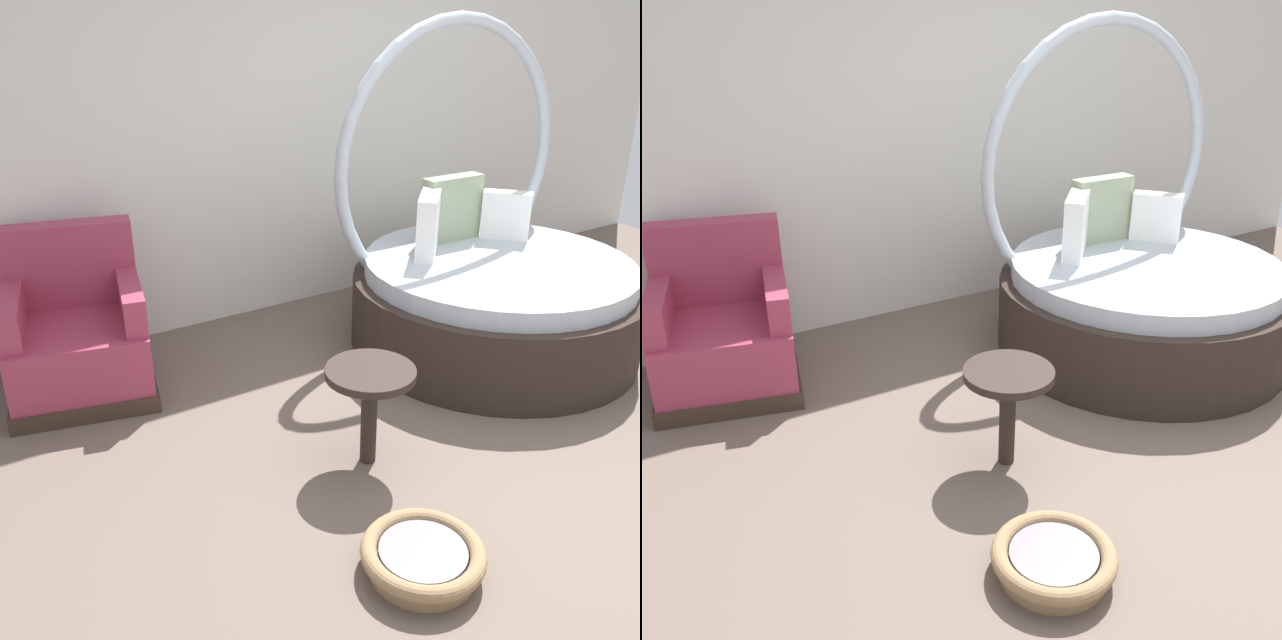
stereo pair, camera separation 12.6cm
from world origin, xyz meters
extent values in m
cube|color=#66564C|center=(0.00, 0.00, -0.01)|extent=(8.00, 8.00, 0.02)
cube|color=silver|center=(0.00, 2.58, 1.32)|extent=(8.00, 0.12, 2.64)
cylinder|color=#2D231E|center=(0.84, 1.16, 0.24)|extent=(1.86, 1.86, 0.49)
cylinder|color=#B2BCC6|center=(0.84, 1.16, 0.55)|extent=(1.71, 1.71, 0.12)
torus|color=#B2BCC6|center=(0.84, 1.67, 1.14)|extent=(1.84, 0.08, 1.84)
cube|color=white|center=(1.19, 1.47, 0.77)|extent=(0.30, 0.32, 0.33)
cube|color=#93A37F|center=(0.85, 1.64, 0.83)|extent=(0.44, 0.13, 0.44)
cube|color=white|center=(0.51, 1.48, 0.81)|extent=(0.36, 0.37, 0.40)
cube|color=#38281E|center=(-1.64, 1.99, 0.05)|extent=(0.96, 0.96, 0.10)
cube|color=#99334C|center=(-1.64, 1.99, 0.27)|extent=(0.92, 0.92, 0.34)
cube|color=#99334C|center=(-1.56, 2.29, 0.69)|extent=(0.78, 0.33, 0.50)
cube|color=#99334C|center=(-1.95, 2.07, 0.55)|extent=(0.28, 0.69, 0.22)
cube|color=#99334C|center=(-1.32, 1.92, 0.55)|extent=(0.28, 0.69, 0.22)
cylinder|color=#8E704C|center=(-0.88, -0.21, 0.03)|extent=(0.44, 0.44, 0.06)
torus|color=#8E704C|center=(-0.88, -0.21, 0.10)|extent=(0.51, 0.51, 0.07)
cylinder|color=slate|center=(-0.88, -0.21, 0.08)|extent=(0.36, 0.36, 0.05)
cylinder|color=#2D231E|center=(-0.62, 0.53, 0.24)|extent=(0.08, 0.08, 0.48)
cylinder|color=#2D231E|center=(-0.62, 0.53, 0.50)|extent=(0.44, 0.44, 0.04)
camera|label=1|loc=(-2.40, -1.85, 2.12)|focal=39.70mm
camera|label=2|loc=(-2.29, -1.91, 2.12)|focal=39.70mm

